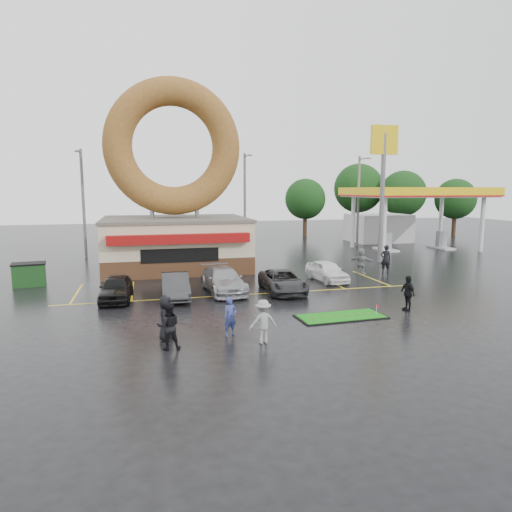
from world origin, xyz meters
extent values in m
plane|color=black|center=(0.00, 0.00, 0.00)|extent=(120.00, 120.00, 0.00)
cube|color=#472B19|center=(-3.00, 13.00, 0.60)|extent=(10.00, 8.00, 1.20)
cube|color=beige|center=(-3.00, 13.00, 2.35)|extent=(10.00, 8.00, 2.30)
cube|color=#59544C|center=(-3.00, 13.00, 3.60)|extent=(10.20, 8.20, 0.20)
cube|color=maroon|center=(-3.00, 8.70, 2.60)|extent=(9.00, 0.60, 0.60)
cylinder|color=slate|center=(-4.60, 13.00, 4.30)|extent=(0.30, 0.30, 1.20)
cylinder|color=slate|center=(-1.40, 13.00, 4.30)|extent=(0.30, 0.30, 1.20)
torus|color=brown|center=(-3.00, 13.00, 8.70)|extent=(9.60, 2.00, 9.60)
cylinder|color=silver|center=(15.00, 15.00, 2.50)|extent=(0.40, 0.40, 5.00)
cylinder|color=silver|center=(25.00, 15.00, 2.50)|extent=(0.40, 0.40, 5.00)
cylinder|color=silver|center=(15.00, 21.00, 2.50)|extent=(0.40, 0.40, 5.00)
cylinder|color=silver|center=(25.00, 21.00, 2.50)|extent=(0.40, 0.40, 5.00)
cube|color=silver|center=(20.00, 18.00, 5.25)|extent=(12.00, 8.00, 0.50)
cube|color=yellow|center=(20.00, 18.00, 5.55)|extent=(12.30, 8.30, 0.70)
cube|color=#99999E|center=(17.00, 18.00, 0.90)|extent=(0.90, 0.60, 1.60)
cube|color=#99999E|center=(23.00, 18.00, 0.90)|extent=(0.90, 0.60, 1.60)
cube|color=silver|center=(20.00, 25.00, 1.50)|extent=(6.00, 5.00, 3.00)
cylinder|color=slate|center=(13.00, 12.00, 5.00)|extent=(0.36, 0.36, 10.00)
cube|color=yellow|center=(13.00, 12.00, 9.50)|extent=(2.20, 0.30, 2.20)
cylinder|color=slate|center=(-10.00, 20.00, 4.50)|extent=(0.24, 0.24, 9.00)
cylinder|color=slate|center=(-10.00, 19.00, 8.70)|extent=(0.12, 2.00, 0.12)
cube|color=slate|center=(-10.00, 18.00, 8.65)|extent=(0.40, 0.18, 0.12)
cylinder|color=slate|center=(4.00, 21.00, 4.50)|extent=(0.24, 0.24, 9.00)
cylinder|color=slate|center=(4.00, 20.00, 8.70)|extent=(0.12, 2.00, 0.12)
cube|color=slate|center=(4.00, 19.00, 8.65)|extent=(0.40, 0.18, 0.12)
cylinder|color=slate|center=(16.00, 22.00, 4.50)|extent=(0.24, 0.24, 9.00)
cylinder|color=slate|center=(16.00, 21.00, 8.70)|extent=(0.12, 2.00, 0.12)
cube|color=slate|center=(16.00, 20.00, 8.65)|extent=(0.40, 0.18, 0.12)
cylinder|color=#332114|center=(26.00, 30.00, 1.44)|extent=(0.50, 0.50, 2.88)
sphere|color=black|center=(26.00, 30.00, 5.20)|extent=(5.60, 5.60, 5.60)
cylinder|color=#332114|center=(32.00, 28.00, 1.26)|extent=(0.50, 0.50, 2.52)
sphere|color=black|center=(32.00, 28.00, 4.55)|extent=(4.90, 4.90, 4.90)
cylinder|color=#332114|center=(22.00, 34.00, 1.62)|extent=(0.50, 0.50, 3.24)
sphere|color=black|center=(22.00, 34.00, 5.85)|extent=(6.30, 6.30, 6.30)
cylinder|color=#332114|center=(14.00, 32.00, 1.26)|extent=(0.50, 0.50, 2.52)
sphere|color=black|center=(14.00, 32.00, 4.55)|extent=(4.90, 4.90, 4.90)
imported|color=black|center=(-6.75, 3.75, 0.66)|extent=(1.76, 3.94, 1.31)
imported|color=#2F2F32|center=(-3.74, 3.50, 0.66)|extent=(1.49, 4.04, 1.32)
imported|color=#98989D|center=(-1.02, 4.27, 0.69)|extent=(2.25, 4.88, 1.38)
imported|color=#2B2B2D|center=(2.22, 3.50, 0.62)|extent=(2.28, 4.59, 1.25)
imported|color=white|center=(5.86, 5.78, 0.65)|extent=(1.87, 3.93, 1.30)
imported|color=navy|center=(-2.09, -3.35, 0.77)|extent=(0.65, 0.52, 1.54)
imported|color=black|center=(-4.54, -4.35, 0.87)|extent=(0.86, 0.67, 1.73)
imported|color=gray|center=(-1.06, -4.51, 0.83)|extent=(1.11, 0.68, 1.67)
imported|color=black|center=(-4.58, -3.31, 0.86)|extent=(0.78, 0.97, 1.73)
imported|color=black|center=(6.83, -1.67, 0.84)|extent=(0.45, 1.00, 1.68)
imported|color=gray|center=(9.06, 7.49, 0.89)|extent=(1.56, 1.52, 1.78)
imported|color=black|center=(10.83, 7.34, 0.98)|extent=(0.80, 0.63, 1.96)
cube|color=#184019|center=(-12.00, 8.87, 0.65)|extent=(1.97, 1.47, 1.30)
cube|color=black|center=(3.27, -2.00, 0.02)|extent=(4.11, 1.94, 0.05)
cube|color=#187D14|center=(3.27, -2.00, 0.05)|extent=(3.92, 1.75, 0.03)
cylinder|color=silver|center=(4.93, -2.19, 0.27)|extent=(0.02, 0.02, 0.46)
cube|color=red|center=(5.00, -2.19, 0.46)|extent=(0.14, 0.01, 0.10)
camera|label=1|loc=(-5.35, -20.48, 5.75)|focal=32.00mm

